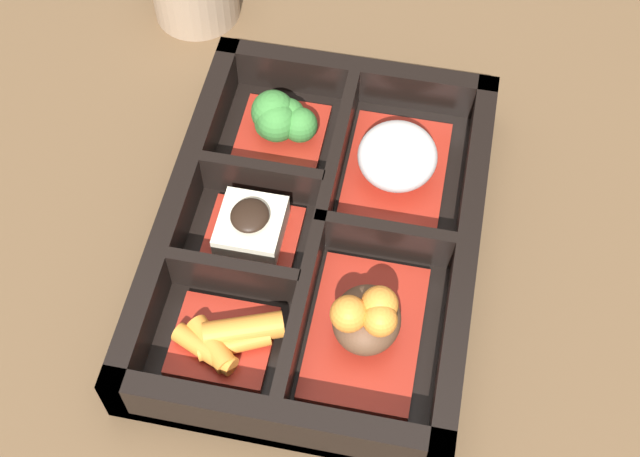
# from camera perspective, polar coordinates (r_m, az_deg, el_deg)

# --- Properties ---
(ground_plane) EXTENTS (3.00, 3.00, 0.00)m
(ground_plane) POSITION_cam_1_polar(r_m,az_deg,el_deg) (0.58, 0.00, -1.35)
(ground_plane) COLOR brown
(bento_base) EXTENTS (0.27, 0.20, 0.01)m
(bento_base) POSITION_cam_1_polar(r_m,az_deg,el_deg) (0.58, 0.00, -1.09)
(bento_base) COLOR black
(bento_base) RESTS_ON ground_plane
(bento_rim) EXTENTS (0.27, 0.20, 0.04)m
(bento_rim) POSITION_cam_1_polar(r_m,az_deg,el_deg) (0.56, -0.21, -0.27)
(bento_rim) COLOR black
(bento_rim) RESTS_ON ground_plane
(bowl_rice) EXTENTS (0.10, 0.07, 0.04)m
(bowl_rice) POSITION_cam_1_polar(r_m,az_deg,el_deg) (0.59, 4.94, 4.33)
(bowl_rice) COLOR maroon
(bowl_rice) RESTS_ON bento_base
(bowl_stew) EXTENTS (0.10, 0.07, 0.05)m
(bowl_stew) POSITION_cam_1_polar(r_m,az_deg,el_deg) (0.52, 3.01, -5.97)
(bowl_stew) COLOR maroon
(bowl_stew) RESTS_ON bento_base
(bowl_greens) EXTENTS (0.07, 0.06, 0.04)m
(bowl_greens) POSITION_cam_1_polar(r_m,az_deg,el_deg) (0.61, -2.55, 6.80)
(bowl_greens) COLOR maroon
(bowl_greens) RESTS_ON bento_base
(bowl_tofu) EXTENTS (0.05, 0.06, 0.03)m
(bowl_tofu) POSITION_cam_1_polar(r_m,az_deg,el_deg) (0.56, -4.41, -0.04)
(bowl_tofu) COLOR maroon
(bowl_tofu) RESTS_ON bento_base
(bowl_carrots) EXTENTS (0.05, 0.07, 0.02)m
(bowl_carrots) POSITION_cam_1_polar(r_m,az_deg,el_deg) (0.53, -6.06, -7.10)
(bowl_carrots) COLOR maroon
(bowl_carrots) RESTS_ON bento_base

